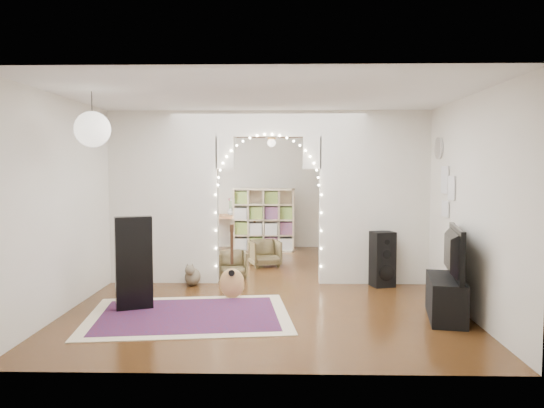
{
  "coord_description": "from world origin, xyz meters",
  "views": [
    {
      "loc": [
        0.25,
        -8.31,
        1.83
      ],
      "look_at": [
        0.05,
        0.3,
        1.23
      ],
      "focal_mm": 35.0,
      "sensor_mm": 36.0,
      "label": 1
    }
  ],
  "objects_px": {
    "floor_speaker": "(382,259)",
    "dining_chair_right": "(232,264)",
    "acoustic_guitar": "(232,271)",
    "dining_chair_left": "(265,253)",
    "media_console": "(446,298)",
    "bookcase": "(264,220)",
    "dining_table": "(231,218)"
  },
  "relations": [
    {
      "from": "media_console",
      "to": "bookcase",
      "type": "xyz_separation_m",
      "value": [
        -2.4,
        5.15,
        0.43
      ]
    },
    {
      "from": "dining_table",
      "to": "dining_chair_right",
      "type": "relative_size",
      "value": 2.58
    },
    {
      "from": "dining_table",
      "to": "dining_chair_right",
      "type": "bearing_deg",
      "value": -87.95
    },
    {
      "from": "dining_chair_right",
      "to": "acoustic_guitar",
      "type": "bearing_deg",
      "value": -95.07
    },
    {
      "from": "dining_chair_right",
      "to": "bookcase",
      "type": "bearing_deg",
      "value": 70.92
    },
    {
      "from": "floor_speaker",
      "to": "dining_chair_right",
      "type": "height_order",
      "value": "floor_speaker"
    },
    {
      "from": "dining_chair_left",
      "to": "dining_chair_right",
      "type": "distance_m",
      "value": 1.13
    },
    {
      "from": "acoustic_guitar",
      "to": "dining_chair_right",
      "type": "distance_m",
      "value": 1.42
    },
    {
      "from": "floor_speaker",
      "to": "dining_chair_left",
      "type": "bearing_deg",
      "value": 122.64
    },
    {
      "from": "floor_speaker",
      "to": "media_console",
      "type": "bearing_deg",
      "value": -91.97
    },
    {
      "from": "acoustic_guitar",
      "to": "bookcase",
      "type": "relative_size",
      "value": 0.64
    },
    {
      "from": "acoustic_guitar",
      "to": "dining_chair_right",
      "type": "relative_size",
      "value": 1.81
    },
    {
      "from": "floor_speaker",
      "to": "dining_table",
      "type": "distance_m",
      "value": 4.63
    },
    {
      "from": "acoustic_guitar",
      "to": "dining_table",
      "type": "xyz_separation_m",
      "value": [
        -0.46,
        4.55,
        0.3
      ]
    },
    {
      "from": "dining_chair_left",
      "to": "dining_chair_right",
      "type": "height_order",
      "value": "dining_chair_left"
    },
    {
      "from": "dining_table",
      "to": "dining_chair_left",
      "type": "distance_m",
      "value": 2.34
    },
    {
      "from": "bookcase",
      "to": "media_console",
      "type": "bearing_deg",
      "value": -53.6
    },
    {
      "from": "floor_speaker",
      "to": "bookcase",
      "type": "distance_m",
      "value": 3.95
    },
    {
      "from": "dining_table",
      "to": "dining_chair_right",
      "type": "xyz_separation_m",
      "value": [
        0.32,
        -3.15,
        -0.46
      ]
    },
    {
      "from": "acoustic_guitar",
      "to": "floor_speaker",
      "type": "distance_m",
      "value": 2.37
    },
    {
      "from": "acoustic_guitar",
      "to": "dining_table",
      "type": "bearing_deg",
      "value": 80.29
    },
    {
      "from": "acoustic_guitar",
      "to": "media_console",
      "type": "bearing_deg",
      "value": -34.51
    },
    {
      "from": "acoustic_guitar",
      "to": "media_console",
      "type": "relative_size",
      "value": 0.88
    },
    {
      "from": "media_console",
      "to": "dining_chair_right",
      "type": "relative_size",
      "value": 2.06
    },
    {
      "from": "media_console",
      "to": "dining_chair_left",
      "type": "distance_m",
      "value": 4.05
    },
    {
      "from": "floor_speaker",
      "to": "dining_chair_left",
      "type": "distance_m",
      "value": 2.46
    },
    {
      "from": "dining_table",
      "to": "floor_speaker",
      "type": "bearing_deg",
      "value": -58.13
    },
    {
      "from": "floor_speaker",
      "to": "dining_chair_right",
      "type": "bearing_deg",
      "value": 149.21
    },
    {
      "from": "bookcase",
      "to": "dining_table",
      "type": "bearing_deg",
      "value": 167.39
    },
    {
      "from": "dining_table",
      "to": "dining_chair_right",
      "type": "height_order",
      "value": "dining_table"
    },
    {
      "from": "media_console",
      "to": "dining_chair_right",
      "type": "distance_m",
      "value": 3.65
    },
    {
      "from": "dining_chair_left",
      "to": "dining_chair_right",
      "type": "bearing_deg",
      "value": -133.79
    }
  ]
}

